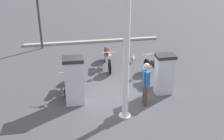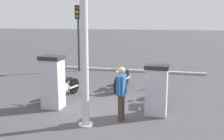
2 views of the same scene
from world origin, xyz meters
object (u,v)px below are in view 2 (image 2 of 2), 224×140
Objects in this scene: motorcycle_near_pump at (159,91)px; canopy_support_pole at (84,47)px; motorcycle_far_pump at (63,86)px; roadside_traffic_light at (78,27)px; motorcycle_extra at (122,78)px; attendant_person at (121,90)px; wandering_duck at (153,83)px; fuel_pump_far at (53,82)px; fuel_pump_near at (156,90)px.

canopy_support_pole reaches higher than motorcycle_near_pump.
motorcycle_far_pump is 0.53× the size of roadside_traffic_light.
motorcycle_far_pump is at bearing 34.68° from canopy_support_pole.
motorcycle_extra is 1.41× the size of attendant_person.
canopy_support_pole is at bearing 160.22° from wandering_duck.
attendant_person is 1.66m from canopy_support_pole.
motorcycle_far_pump reaches higher than wandering_duck.
motorcycle_far_pump is at bearing 4.88° from fuel_pump_far.
motorcycle_near_pump is 0.47× the size of canopy_support_pole.
motorcycle_extra is (1.77, -1.87, 0.02)m from motorcycle_far_pump.
fuel_pump_far is 0.78× the size of motorcycle_extra.
motorcycle_far_pump is 0.43× the size of canopy_support_pole.
canopy_support_pole is (-4.33, 1.56, 1.93)m from wandering_duck.
fuel_pump_near is at bearing -90.00° from fuel_pump_far.
wandering_duck is (3.75, -0.68, -0.66)m from attendant_person.
motorcycle_extra is at bearing -137.36° from roadside_traffic_light.
motorcycle_extra reaches higher than motorcycle_far_pump.
motorcycle_far_pump is 1.22× the size of attendant_person.
roadside_traffic_light is (3.24, 2.98, 1.96)m from motorcycle_extra.
attendant_person reaches higher than motorcycle_far_pump.
motorcycle_near_pump is 0.59× the size of roadside_traffic_light.
attendant_person is at bearing 151.01° from motorcycle_near_pump.
motorcycle_extra is 0.62× the size of roadside_traffic_light.
motorcycle_near_pump is at bearing -88.89° from motorcycle_far_pump.
fuel_pump_far is (-0.00, 3.33, 0.09)m from fuel_pump_near.
canopy_support_pole reaches higher than fuel_pump_near.
motorcycle_far_pump is 5.50m from roadside_traffic_light.
fuel_pump_near is at bearing -56.11° from canopy_support_pole.
fuel_pump_far is 3.57m from motorcycle_near_pump.
fuel_pump_far reaches higher than motorcycle_near_pump.
motorcycle_near_pump is 7.01m from roadside_traffic_light.
motorcycle_near_pump is 1.10× the size of motorcycle_far_pump.
roadside_traffic_light reaches higher than motorcycle_far_pump.
fuel_pump_far is at bearing 108.64° from motorcycle_near_pump.
fuel_pump_far is at bearing 50.64° from canopy_support_pole.
canopy_support_pole reaches higher than fuel_pump_far.
motorcycle_near_pump is at bearing -71.36° from fuel_pump_far.
motorcycle_near_pump is at bearing -137.04° from motorcycle_extra.
fuel_pump_far is 0.82× the size of motorcycle_near_pump.
fuel_pump_near is 3.17m from wandering_duck.
roadside_traffic_light is (6.72, 3.58, 1.55)m from attendant_person.
fuel_pump_far is 3.56× the size of wandering_duck.
fuel_pump_near is at bearing -175.04° from wandering_duck.
roadside_traffic_light is at bearing 11.20° from fuel_pump_far.
motorcycle_extra is at bearing 42.96° from motorcycle_near_pump.
attendant_person is at bearing -105.16° from fuel_pump_far.
fuel_pump_near reaches higher than wandering_duck.
fuel_pump_far is 0.90× the size of motorcycle_far_pump.
motorcycle_extra is at bearing -3.93° from canopy_support_pole.
attendant_person reaches higher than motorcycle_extra.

